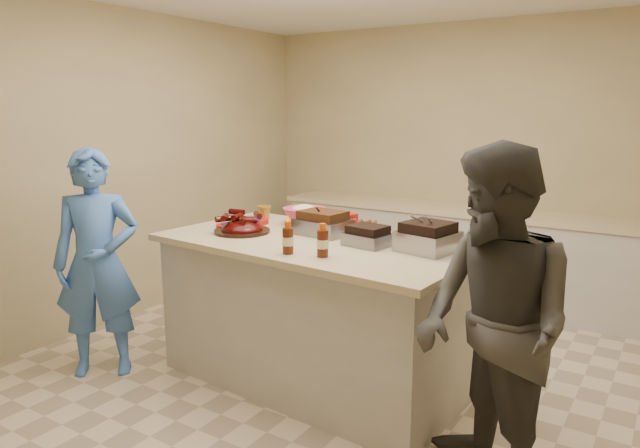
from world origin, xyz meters
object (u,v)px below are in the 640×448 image
Objects in this scene: roasting_pan at (427,251)px; guest_blue at (106,370)px; bbq_bottle_a at (288,254)px; bbq_bottle_b at (323,257)px; coleslaw_bowl at (304,225)px; island at (316,379)px; plastic_cup at (265,218)px; mustard_bottle at (288,233)px; rib_platter at (242,232)px.

roasting_pan is 2.46m from guest_blue.
bbq_bottle_b is at bearing 13.13° from bbq_bottle_a.
island is at bearing -47.01° from coleslaw_bowl.
coleslaw_bowl is at bearing -4.37° from plastic_cup.
bbq_bottle_a reaches higher than roasting_pan.
coleslaw_bowl is at bearing 103.20° from mustard_bottle.
rib_platter is 0.25× the size of guest_blue.
island is at bearing 128.38° from bbq_bottle_b.
plastic_cup is at bearing 155.37° from island.
coleslaw_bowl is 0.97m from bbq_bottle_b.
roasting_pan is 2.46× the size of mustard_bottle.
bbq_bottle_a is 0.59m from mustard_bottle.
plastic_cup is (-0.40, 0.03, 0.00)m from coleslaw_bowl.
bbq_bottle_b is at bearing -49.11° from coleslaw_bowl.
guest_blue is (-2.09, -0.83, -1.00)m from roasting_pan.
bbq_bottle_b reaches higher than rib_platter.
roasting_pan is 1.13m from coleslaw_bowl.
rib_platter is (-0.57, -0.09, 1.00)m from island.
plastic_cup is 1.62m from guest_blue.
island is 5.33× the size of rib_platter.
mustard_bottle is 0.08× the size of guest_blue.
guest_blue is (-0.99, -1.10, -1.00)m from coleslaw_bowl.
rib_platter is 1.24× the size of coleslaw_bowl.
roasting_pan is at bearing 44.66° from bbq_bottle_b.
plastic_cup is (-0.20, 0.50, 0.00)m from rib_platter.
guest_blue is (-0.58, -1.13, -1.00)m from plastic_cup.
bbq_bottle_a reaches higher than mustard_bottle.
island is at bearing 8.62° from rib_platter.
coleslaw_bowl reaches higher than bbq_bottle_b.
rib_platter reaches higher than island.
rib_platter is at bearing 162.78° from bbq_bottle_b.
coleslaw_bowl reaches higher than island.
bbq_bottle_b is at bearing -17.22° from rib_platter.
rib_platter is 0.70m from bbq_bottle_a.
plastic_cup is at bearing 111.34° from rib_platter.
bbq_bottle_b is at bearing -37.15° from mustard_bottle.
mustard_bottle is 1.14× the size of plastic_cup.
plastic_cup is at bearing 144.65° from mustard_bottle.
coleslaw_bowl is at bearing 118.18° from bbq_bottle_a.
bbq_bottle_a reaches higher than plastic_cup.
bbq_bottle_a is at bearing -29.20° from guest_blue.
mustard_bottle is at bearing -76.80° from coleslaw_bowl.
rib_platter is 0.32m from mustard_bottle.
coleslaw_bowl is at bearing 66.28° from rib_platter.
plastic_cup is at bearing 175.63° from coleslaw_bowl.
rib_platter is at bearing -3.08° from guest_blue.
rib_platter is 1.97× the size of bbq_bottle_b.
rib_platter is at bearing -113.72° from coleslaw_bowl.
plastic_cup reaches higher than island.
roasting_pan is 2.81× the size of plastic_cup.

